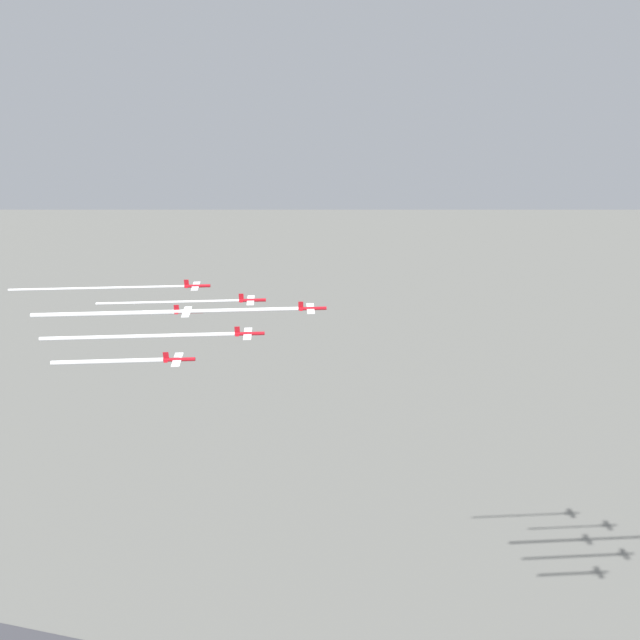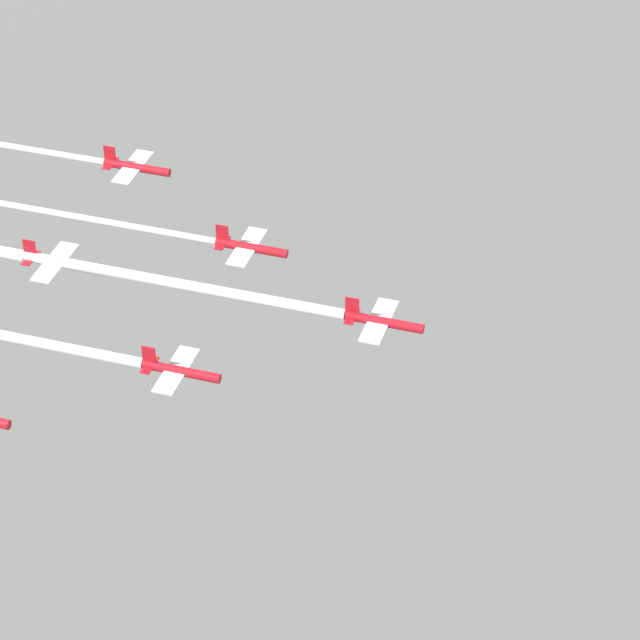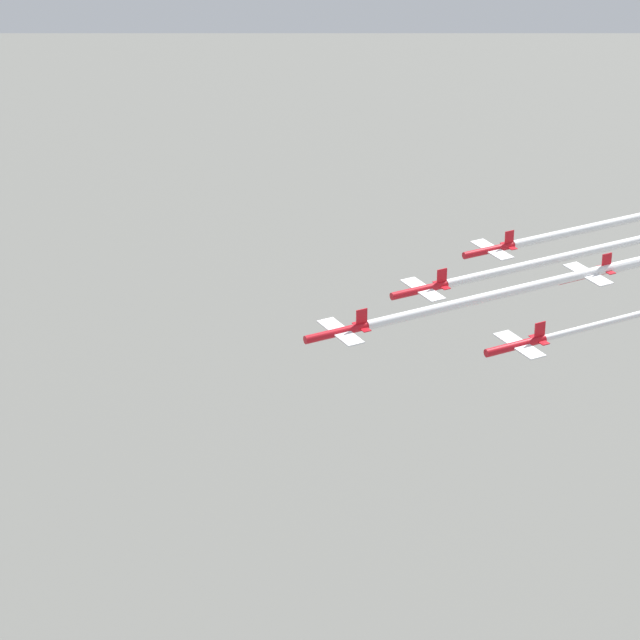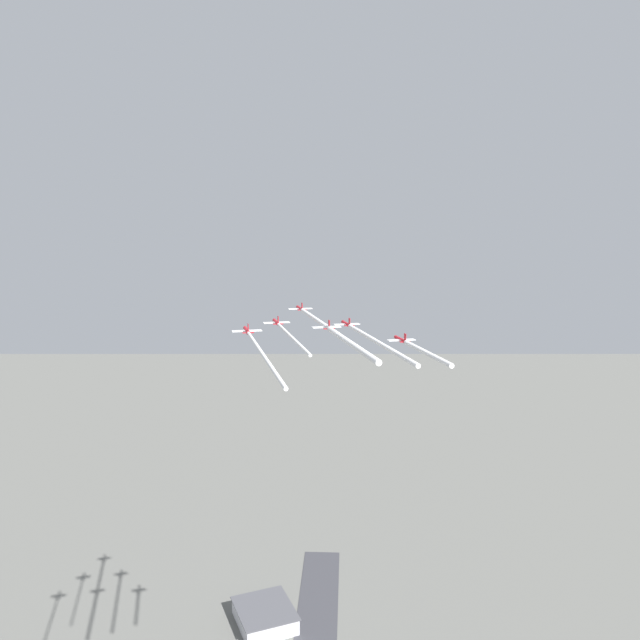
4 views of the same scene
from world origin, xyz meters
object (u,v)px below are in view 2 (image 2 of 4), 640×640
Objects in this scene: jet_0 at (381,321)px; jet_4 at (57,262)px; jet_1 at (249,247)px; jet_2 at (178,370)px; jet_3 at (135,167)px.

jet_0 is 1.00× the size of jet_4.
jet_0 is 1.00× the size of jet_1.
jet_0 reaches higher than jet_4.
jet_1 is 1.00× the size of jet_4.
jet_4 reaches higher than jet_2.
jet_4 is (3.21, 20.61, 0.20)m from jet_3.
jet_0 is 20.61m from jet_1.
jet_2 is (19.12, 7.57, -2.56)m from jet_0.
jet_4 is (15.91, -13.03, 2.43)m from jet_2.
jet_2 is 1.00× the size of jet_3.
jet_1 is (15.91, -13.03, -1.31)m from jet_0.
jet_4 is (35.03, -5.46, -0.13)m from jet_0.
jet_1 is at bearing 59.53° from jet_3.
jet_0 is 35.46m from jet_4.
jet_3 reaches higher than jet_2.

